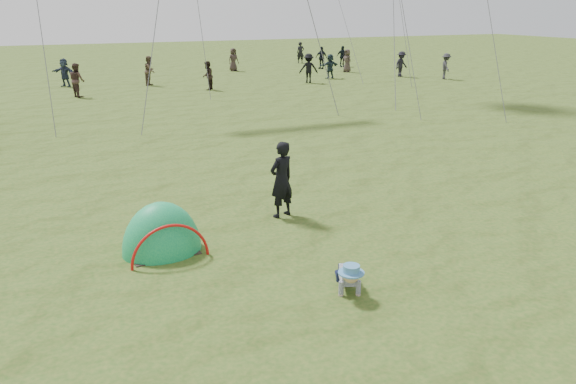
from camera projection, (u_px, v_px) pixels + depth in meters
name	position (u px, v px, depth m)	size (l,w,h in m)	color
ground	(339.00, 273.00, 10.07)	(140.00, 140.00, 0.00)	#264B16
crawling_toddler	(349.00, 275.00, 9.33)	(0.55, 0.78, 0.60)	black
popup_tent	(163.00, 251.00, 10.97)	(1.54, 1.27, 2.00)	#087C53
standing_adult	(282.00, 180.00, 12.52)	(0.64, 0.42, 1.74)	black
crowd_person_0	(301.00, 53.00, 47.00)	(0.63, 0.41, 1.73)	black
crowd_person_1	(207.00, 76.00, 31.85)	(0.78, 0.61, 1.61)	black
crowd_person_2	(342.00, 56.00, 44.09)	(0.95, 0.39, 1.62)	black
crowd_person_3	(446.00, 66.00, 36.60)	(1.07, 0.62, 1.66)	#2D2C30
crowd_person_5	(330.00, 66.00, 37.02)	(1.47, 0.47, 1.58)	#1F2E36
crowd_person_7	(77.00, 80.00, 29.37)	(0.85, 0.67, 1.76)	#3D2A26
crowd_person_9	(309.00, 68.00, 34.89)	(1.15, 0.66, 1.78)	black
crowd_person_10	(347.00, 61.00, 40.59)	(0.79, 0.52, 1.62)	#3B302C
crowd_person_11	(64.00, 73.00, 33.19)	(1.53, 0.49, 1.65)	#242D41
crowd_person_13	(150.00, 71.00, 33.71)	(0.84, 0.66, 1.73)	#463529
crowd_person_14	(321.00, 58.00, 42.71)	(0.97, 0.41, 1.66)	black
crowd_person_15	(401.00, 64.00, 37.88)	(1.09, 0.62, 1.68)	black
crowd_person_16	(233.00, 60.00, 41.27)	(0.81, 0.52, 1.65)	#322623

